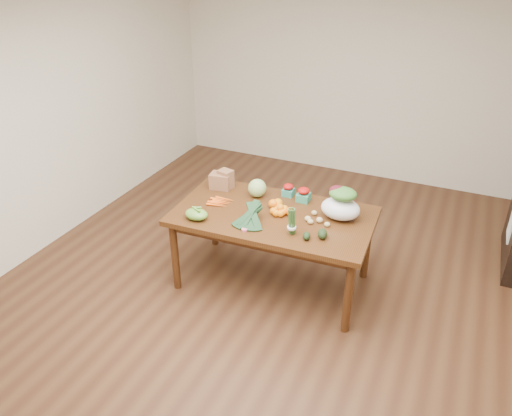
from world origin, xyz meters
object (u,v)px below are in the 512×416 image
at_px(kale_bunch, 249,217).
at_px(cabbage, 257,188).
at_px(mandarin_cluster, 280,209).
at_px(asparagus_bundle, 292,221).
at_px(dining_table, 273,249).
at_px(paper_bag, 221,179).
at_px(salad_bag, 341,205).

bearing_deg(kale_bunch, cabbage, 103.91).
relative_size(mandarin_cluster, asparagus_bundle, 0.72).
bearing_deg(dining_table, asparagus_bundle, -46.18).
distance_m(paper_bag, mandarin_cluster, 0.77).
relative_size(kale_bunch, salad_bag, 1.16).
xyz_separation_m(dining_table, paper_bag, (-0.67, 0.27, 0.47)).
distance_m(asparagus_bundle, salad_bag, 0.51).
relative_size(dining_table, asparagus_bundle, 7.08).
distance_m(mandarin_cluster, kale_bunch, 0.34).
distance_m(mandarin_cluster, asparagus_bundle, 0.36).
distance_m(paper_bag, cabbage, 0.40).
height_order(mandarin_cluster, kale_bunch, kale_bunch).
bearing_deg(cabbage, salad_bag, -5.85).
relative_size(cabbage, kale_bunch, 0.44).
distance_m(paper_bag, kale_bunch, 0.77).
bearing_deg(cabbage, dining_table, -42.94).
xyz_separation_m(mandarin_cluster, salad_bag, (0.51, 0.15, 0.08)).
bearing_deg(dining_table, paper_bag, 155.54).
distance_m(dining_table, paper_bag, 0.86).
height_order(dining_table, paper_bag, paper_bag).
xyz_separation_m(paper_bag, cabbage, (0.40, -0.02, -0.01)).
bearing_deg(asparagus_bundle, cabbage, 134.11).
height_order(dining_table, asparagus_bundle, asparagus_bundle).
xyz_separation_m(asparagus_bundle, salad_bag, (0.29, 0.42, 0.01)).
relative_size(paper_bag, asparagus_bundle, 1.06).
bearing_deg(salad_bag, asparagus_bundle, -124.77).
xyz_separation_m(dining_table, asparagus_bundle, (0.27, -0.26, 0.50)).
bearing_deg(asparagus_bundle, paper_bag, 148.17).
distance_m(paper_bag, asparagus_bundle, 1.08).
xyz_separation_m(cabbage, mandarin_cluster, (0.33, -0.23, -0.04)).
bearing_deg(salad_bag, mandarin_cluster, -163.83).
distance_m(cabbage, kale_bunch, 0.55).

